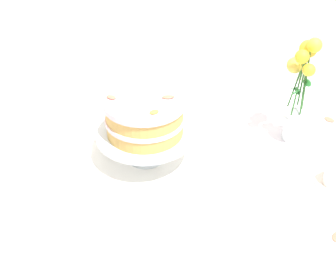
{
  "coord_description": "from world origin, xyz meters",
  "views": [
    {
      "loc": [
        -0.18,
        -1.0,
        1.57
      ],
      "look_at": [
        -0.04,
        0.02,
        0.86
      ],
      "focal_mm": 47.16,
      "sensor_mm": 36.0,
      "label": 1
    }
  ],
  "objects_px": {
    "flower_vase": "(299,98)",
    "cake_stand": "(145,137)",
    "layer_cake": "(145,116)",
    "dining_table": "(184,201)"
  },
  "relations": [
    {
      "from": "dining_table",
      "to": "flower_vase",
      "type": "xyz_separation_m",
      "value": [
        0.38,
        0.15,
        0.24
      ]
    },
    {
      "from": "dining_table",
      "to": "layer_cake",
      "type": "height_order",
      "value": "layer_cake"
    },
    {
      "from": "flower_vase",
      "to": "layer_cake",
      "type": "bearing_deg",
      "value": -174.14
    },
    {
      "from": "flower_vase",
      "to": "cake_stand",
      "type": "bearing_deg",
      "value": -174.15
    },
    {
      "from": "cake_stand",
      "to": "flower_vase",
      "type": "distance_m",
      "value": 0.49
    },
    {
      "from": "dining_table",
      "to": "flower_vase",
      "type": "distance_m",
      "value": 0.48
    },
    {
      "from": "dining_table",
      "to": "layer_cake",
      "type": "distance_m",
      "value": 0.29
    },
    {
      "from": "cake_stand",
      "to": "flower_vase",
      "type": "height_order",
      "value": "flower_vase"
    },
    {
      "from": "cake_stand",
      "to": "layer_cake",
      "type": "xyz_separation_m",
      "value": [
        -0.0,
        -0.0,
        0.07
      ]
    },
    {
      "from": "cake_stand",
      "to": "layer_cake",
      "type": "distance_m",
      "value": 0.07
    }
  ]
}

